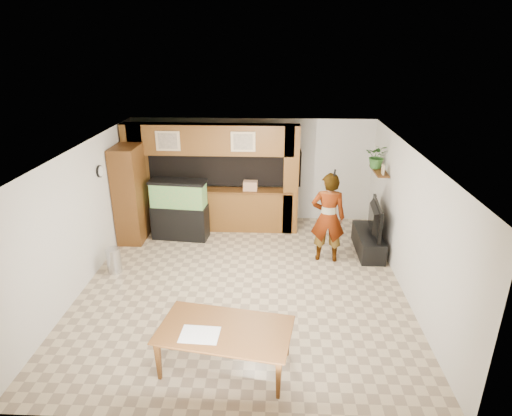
{
  "coord_description": "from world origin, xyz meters",
  "views": [
    {
      "loc": [
        0.57,
        -7.14,
        4.4
      ],
      "look_at": [
        0.21,
        0.6,
        1.32
      ],
      "focal_mm": 30.0,
      "sensor_mm": 36.0,
      "label": 1
    }
  ],
  "objects_px": {
    "television": "(371,218)",
    "person": "(328,218)",
    "pantry_cabinet": "(130,194)",
    "aquarium": "(180,210)",
    "dining_table": "(225,350)"
  },
  "relations": [
    {
      "from": "aquarium",
      "to": "person",
      "type": "relative_size",
      "value": 0.74
    },
    {
      "from": "pantry_cabinet",
      "to": "dining_table",
      "type": "relative_size",
      "value": 1.2
    },
    {
      "from": "pantry_cabinet",
      "to": "aquarium",
      "type": "xyz_separation_m",
      "value": [
        1.08,
        0.1,
        -0.41
      ]
    },
    {
      "from": "pantry_cabinet",
      "to": "television",
      "type": "bearing_deg",
      "value": -4.56
    },
    {
      "from": "television",
      "to": "pantry_cabinet",
      "type": "bearing_deg",
      "value": 90.01
    },
    {
      "from": "person",
      "to": "television",
      "type": "bearing_deg",
      "value": -152.57
    },
    {
      "from": "person",
      "to": "aquarium",
      "type": "bearing_deg",
      "value": -10.71
    },
    {
      "from": "television",
      "to": "person",
      "type": "bearing_deg",
      "value": 117.02
    },
    {
      "from": "aquarium",
      "to": "television",
      "type": "xyz_separation_m",
      "value": [
        4.27,
        -0.53,
        0.11
      ]
    },
    {
      "from": "pantry_cabinet",
      "to": "person",
      "type": "bearing_deg",
      "value": -10.7
    },
    {
      "from": "aquarium",
      "to": "pantry_cabinet",
      "type": "bearing_deg",
      "value": -169.03
    },
    {
      "from": "television",
      "to": "dining_table",
      "type": "bearing_deg",
      "value": 148.28
    },
    {
      "from": "pantry_cabinet",
      "to": "dining_table",
      "type": "height_order",
      "value": "pantry_cabinet"
    },
    {
      "from": "pantry_cabinet",
      "to": "television",
      "type": "distance_m",
      "value": 5.38
    },
    {
      "from": "pantry_cabinet",
      "to": "television",
      "type": "height_order",
      "value": "pantry_cabinet"
    }
  ]
}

